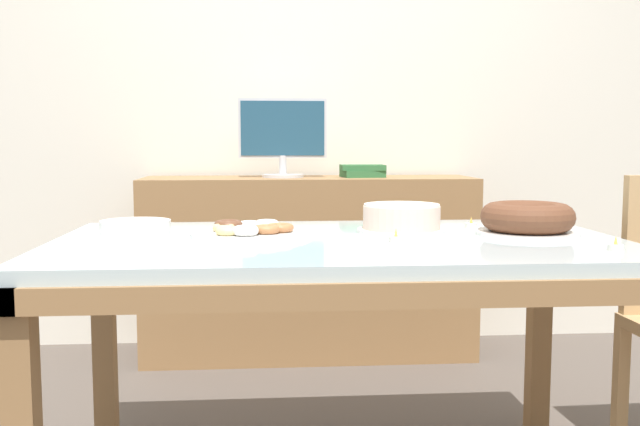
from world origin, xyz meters
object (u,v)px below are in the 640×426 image
object	(u,v)px
computer_monitor	(283,138)
cake_chocolate_round	(402,219)
cake_golden_bundt	(527,219)
tealight_left_edge	(616,247)
pastry_platter	(250,231)
tealight_right_edge	(396,239)
plate_stack	(135,227)
book_stack	(362,171)
tealight_near_cakes	(471,225)

from	to	relation	value
computer_monitor	cake_chocolate_round	bearing A→B (deg)	-76.03
cake_golden_bundt	tealight_left_edge	size ratio (longest dim) A/B	7.60
computer_monitor	cake_golden_bundt	size ratio (longest dim) A/B	1.40
computer_monitor	cake_chocolate_round	xyz separation A→B (m)	(0.33, -1.32, -0.25)
pastry_platter	tealight_right_edge	size ratio (longest dim) A/B	8.88
plate_stack	tealight_left_edge	bearing A→B (deg)	-18.88
computer_monitor	cake_chocolate_round	size ratio (longest dim) A/B	1.58
cake_chocolate_round	tealight_right_edge	size ratio (longest dim) A/B	6.72
book_stack	cake_golden_bundt	xyz separation A→B (m)	(0.30, -1.40, -0.09)
computer_monitor	cake_golden_bundt	bearing A→B (deg)	-63.84
cake_chocolate_round	tealight_left_edge	world-z (taller)	cake_chocolate_round
computer_monitor	tealight_right_edge	distance (m)	1.57
plate_stack	computer_monitor	bearing A→B (deg)	69.57
pastry_platter	tealight_left_edge	world-z (taller)	pastry_platter
plate_stack	tealight_left_edge	size ratio (longest dim) A/B	5.25
cake_golden_bundt	book_stack	bearing A→B (deg)	102.10
tealight_near_cakes	tealight_left_edge	size ratio (longest dim) A/B	1.00
cake_chocolate_round	plate_stack	world-z (taller)	cake_chocolate_round
computer_monitor	tealight_left_edge	xyz separation A→B (m)	(0.80, -1.71, -0.28)
computer_monitor	book_stack	xyz separation A→B (m)	(0.39, 0.00, -0.16)
tealight_left_edge	cake_chocolate_round	bearing A→B (deg)	140.06
tealight_near_cakes	tealight_right_edge	bearing A→B (deg)	-134.91
book_stack	plate_stack	distance (m)	1.55
tealight_left_edge	tealight_near_cakes	bearing A→B (deg)	115.03
tealight_right_edge	pastry_platter	bearing A→B (deg)	158.80
pastry_platter	tealight_right_edge	world-z (taller)	pastry_platter
computer_monitor	book_stack	size ratio (longest dim) A/B	1.99
cake_chocolate_round	pastry_platter	size ratio (longest dim) A/B	0.76
pastry_platter	plate_stack	bearing A→B (deg)	165.69
plate_stack	tealight_near_cakes	distance (m)	1.05
book_stack	cake_golden_bundt	world-z (taller)	book_stack
pastry_platter	tealight_right_edge	xyz separation A→B (m)	(0.40, -0.16, -0.00)
cake_chocolate_round	tealight_near_cakes	world-z (taller)	cake_chocolate_round
cake_chocolate_round	tealight_near_cakes	bearing A→B (deg)	21.30
plate_stack	tealight_right_edge	world-z (taller)	plate_stack
cake_chocolate_round	tealight_right_edge	world-z (taller)	cake_chocolate_round
book_stack	pastry_platter	bearing A→B (deg)	-110.72
computer_monitor	tealight_left_edge	distance (m)	1.91
cake_chocolate_round	cake_golden_bundt	world-z (taller)	cake_golden_bundt
cake_chocolate_round	tealight_near_cakes	size ratio (longest dim) A/B	6.72
tealight_near_cakes	tealight_left_edge	world-z (taller)	same
book_stack	tealight_right_edge	bearing A→B (deg)	-94.31
book_stack	cake_chocolate_round	distance (m)	1.32
plate_stack	tealight_near_cakes	size ratio (longest dim) A/B	5.25
cake_golden_bundt	pastry_platter	world-z (taller)	cake_golden_bundt
computer_monitor	tealight_near_cakes	bearing A→B (deg)	-64.91
book_stack	cake_golden_bundt	bearing A→B (deg)	-77.90
pastry_platter	tealight_left_edge	distance (m)	0.99
book_stack	tealight_near_cakes	xyz separation A→B (m)	(0.18, -1.22, -0.12)
plate_stack	tealight_right_edge	distance (m)	0.79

